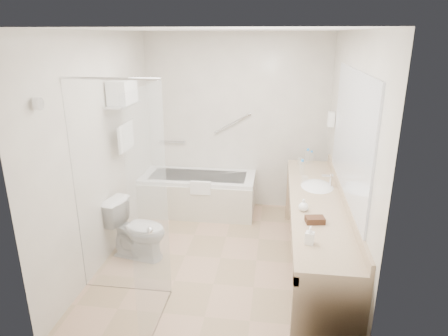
# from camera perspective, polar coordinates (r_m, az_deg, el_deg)

# --- Properties ---
(floor) EXTENTS (3.20, 3.20, 0.00)m
(floor) POSITION_cam_1_polar(r_m,az_deg,el_deg) (4.73, -0.50, -12.73)
(floor) COLOR tan
(floor) RESTS_ON ground
(ceiling) EXTENTS (2.60, 3.20, 0.10)m
(ceiling) POSITION_cam_1_polar(r_m,az_deg,el_deg) (4.04, -0.61, 19.16)
(ceiling) COLOR white
(ceiling) RESTS_ON wall_back
(wall_back) EXTENTS (2.60, 0.10, 2.50)m
(wall_back) POSITION_cam_1_polar(r_m,az_deg,el_deg) (5.76, 1.76, 6.46)
(wall_back) COLOR beige
(wall_back) RESTS_ON ground
(wall_front) EXTENTS (2.60, 0.10, 2.50)m
(wall_front) POSITION_cam_1_polar(r_m,az_deg,el_deg) (2.75, -5.39, -7.59)
(wall_front) COLOR beige
(wall_front) RESTS_ON ground
(wall_left) EXTENTS (0.10, 3.20, 2.50)m
(wall_left) POSITION_cam_1_polar(r_m,az_deg,el_deg) (4.58, -16.86, 2.48)
(wall_left) COLOR beige
(wall_left) RESTS_ON ground
(wall_right) EXTENTS (0.10, 3.20, 2.50)m
(wall_right) POSITION_cam_1_polar(r_m,az_deg,el_deg) (4.24, 17.12, 1.17)
(wall_right) COLOR beige
(wall_right) RESTS_ON ground
(bathtub) EXTENTS (1.60, 0.73, 0.59)m
(bathtub) POSITION_cam_1_polar(r_m,az_deg,el_deg) (5.78, -3.66, -3.66)
(bathtub) COLOR silver
(bathtub) RESTS_ON floor
(grab_bar_short) EXTENTS (0.40, 0.03, 0.03)m
(grab_bar_short) POSITION_cam_1_polar(r_m,az_deg,el_deg) (5.96, -7.45, 3.77)
(grab_bar_short) COLOR silver
(grab_bar_short) RESTS_ON wall_back
(grab_bar_long) EXTENTS (0.53, 0.03, 0.33)m
(grab_bar_long) POSITION_cam_1_polar(r_m,az_deg,el_deg) (5.73, 1.21, 6.39)
(grab_bar_long) COLOR silver
(grab_bar_long) RESTS_ON wall_back
(shower_enclosure) EXTENTS (0.96, 0.91, 2.11)m
(shower_enclosure) POSITION_cam_1_polar(r_m,az_deg,el_deg) (3.59, -12.77, -4.76)
(shower_enclosure) COLOR silver
(shower_enclosure) RESTS_ON floor
(towel_shelf) EXTENTS (0.24, 0.55, 0.81)m
(towel_shelf) POSITION_cam_1_polar(r_m,az_deg,el_deg) (4.74, -14.26, 9.47)
(towel_shelf) COLOR silver
(towel_shelf) RESTS_ON wall_left
(vanity_counter) EXTENTS (0.55, 2.70, 0.95)m
(vanity_counter) POSITION_cam_1_polar(r_m,az_deg,el_deg) (4.28, 12.98, -7.07)
(vanity_counter) COLOR tan
(vanity_counter) RESTS_ON floor
(sink) EXTENTS (0.40, 0.52, 0.14)m
(sink) POSITION_cam_1_polar(r_m,az_deg,el_deg) (4.58, 13.13, -2.90)
(sink) COLOR silver
(sink) RESTS_ON vanity_counter
(faucet) EXTENTS (0.03, 0.03, 0.14)m
(faucet) POSITION_cam_1_polar(r_m,az_deg,el_deg) (4.56, 15.04, -1.68)
(faucet) COLOR silver
(faucet) RESTS_ON vanity_counter
(mirror) EXTENTS (0.02, 2.00, 1.20)m
(mirror) POSITION_cam_1_polar(r_m,az_deg,el_deg) (4.02, 17.70, 4.62)
(mirror) COLOR silver
(mirror) RESTS_ON wall_right
(hairdryer_unit) EXTENTS (0.08, 0.10, 0.18)m
(hairdryer_unit) POSITION_cam_1_polar(r_m,az_deg,el_deg) (5.19, 15.06, 6.74)
(hairdryer_unit) COLOR white
(hairdryer_unit) RESTS_ON wall_right
(toilet) EXTENTS (0.75, 0.51, 0.67)m
(toilet) POSITION_cam_1_polar(r_m,az_deg,el_deg) (4.72, -12.27, -8.59)
(toilet) COLOR silver
(toilet) RESTS_ON floor
(amenity_basket) EXTENTS (0.18, 0.14, 0.06)m
(amenity_basket) POSITION_cam_1_polar(r_m,az_deg,el_deg) (3.70, 12.86, -7.24)
(amenity_basket) COLOR #4A2C1A
(amenity_basket) RESTS_ON vanity_counter
(soap_bottle_a) EXTENTS (0.11, 0.16, 0.07)m
(soap_bottle_a) POSITION_cam_1_polar(r_m,az_deg,el_deg) (3.34, 12.12, -10.00)
(soap_bottle_a) COLOR white
(soap_bottle_a) RESTS_ON vanity_counter
(soap_bottle_b) EXTENTS (0.11, 0.13, 0.09)m
(soap_bottle_b) POSITION_cam_1_polar(r_m,az_deg,el_deg) (3.90, 11.28, -5.38)
(soap_bottle_b) COLOR white
(soap_bottle_b) RESTS_ON vanity_counter
(water_bottle_left) EXTENTS (0.06, 0.06, 0.20)m
(water_bottle_left) POSITION_cam_1_polar(r_m,az_deg,el_deg) (5.31, 11.85, 1.58)
(water_bottle_left) COLOR silver
(water_bottle_left) RESTS_ON vanity_counter
(water_bottle_mid) EXTENTS (0.05, 0.05, 0.17)m
(water_bottle_mid) POSITION_cam_1_polar(r_m,az_deg,el_deg) (5.35, 12.38, 1.49)
(water_bottle_mid) COLOR silver
(water_bottle_mid) RESTS_ON vanity_counter
(water_bottle_right) EXTENTS (0.06, 0.06, 0.20)m
(water_bottle_right) POSITION_cam_1_polar(r_m,az_deg,el_deg) (4.85, 11.08, -0.01)
(water_bottle_right) COLOR silver
(water_bottle_right) RESTS_ON vanity_counter
(drinking_glass_near) EXTENTS (0.09, 0.09, 0.09)m
(drinking_glass_near) POSITION_cam_1_polar(r_m,az_deg,el_deg) (5.27, 10.82, 0.95)
(drinking_glass_near) COLOR silver
(drinking_glass_near) RESTS_ON vanity_counter
(drinking_glass_far) EXTENTS (0.09, 0.09, 0.08)m
(drinking_glass_far) POSITION_cam_1_polar(r_m,az_deg,el_deg) (4.61, 11.46, -1.67)
(drinking_glass_far) COLOR silver
(drinking_glass_far) RESTS_ON vanity_counter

